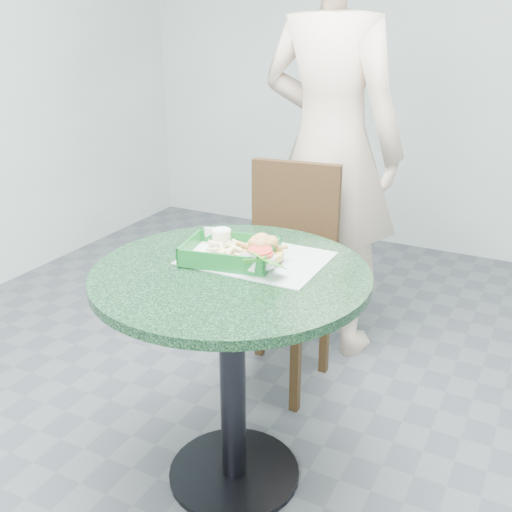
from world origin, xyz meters
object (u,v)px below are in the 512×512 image
at_px(food_basket, 231,261).
at_px(sauce_ramekin, 228,239).
at_px(crab_sandwich, 261,255).
at_px(dining_chair, 285,261).
at_px(cafe_table, 232,326).
at_px(diner_person, 332,95).

xyz_separation_m(food_basket, sauce_ramekin, (-0.06, 0.09, 0.03)).
height_order(crab_sandwich, sauce_ramekin, crab_sandwich).
distance_m(dining_chair, food_basket, 0.66).
height_order(cafe_table, food_basket, food_basket).
distance_m(diner_person, food_basket, 1.05).
height_order(dining_chair, crab_sandwich, dining_chair).
bearing_deg(sauce_ramekin, dining_chair, 92.79).
bearing_deg(food_basket, crab_sandwich, 9.06).
bearing_deg(crab_sandwich, cafe_table, -125.75).
relative_size(dining_chair, food_basket, 3.38).
bearing_deg(crab_sandwich, diner_person, 98.72).
bearing_deg(cafe_table, food_basket, 120.15).
relative_size(cafe_table, food_basket, 3.05).
distance_m(diner_person, sauce_ramekin, 0.96).
bearing_deg(food_basket, diner_person, 92.94).
height_order(diner_person, crab_sandwich, diner_person).
relative_size(crab_sandwich, sauce_ramekin, 2.13).
distance_m(cafe_table, diner_person, 1.20).
relative_size(cafe_table, diner_person, 0.36).
bearing_deg(dining_chair, cafe_table, -87.08).
height_order(cafe_table, sauce_ramekin, sauce_ramekin).
bearing_deg(cafe_table, sauce_ramekin, 122.60).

